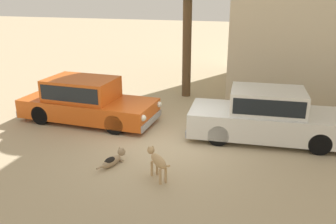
% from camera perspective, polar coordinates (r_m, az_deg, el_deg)
% --- Properties ---
extents(ground_plane, '(80.00, 80.00, 0.00)m').
position_cam_1_polar(ground_plane, '(10.23, -0.58, -5.09)').
color(ground_plane, tan).
extents(parked_sedan_nearest, '(4.63, 1.93, 1.44)m').
position_cam_1_polar(parked_sedan_nearest, '(12.09, -12.98, 1.91)').
color(parked_sedan_nearest, '#D15619').
rests_on(parked_sedan_nearest, ground_plane).
extents(parked_sedan_second, '(4.70, 1.98, 1.50)m').
position_cam_1_polar(parked_sedan_second, '(10.69, 15.59, -0.48)').
color(parked_sedan_second, silver).
rests_on(parked_sedan_second, ground_plane).
extents(stray_dog_spotted, '(0.80, 0.81, 0.70)m').
position_cam_1_polar(stray_dog_spotted, '(8.29, -1.71, -7.75)').
color(stray_dog_spotted, tan).
rests_on(stray_dog_spotted, ground_plane).
extents(stray_dog_tan, '(0.40, 1.07, 0.36)m').
position_cam_1_polar(stray_dog_tan, '(9.12, -8.69, -7.46)').
color(stray_dog_tan, '#997F60').
rests_on(stray_dog_tan, ground_plane).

